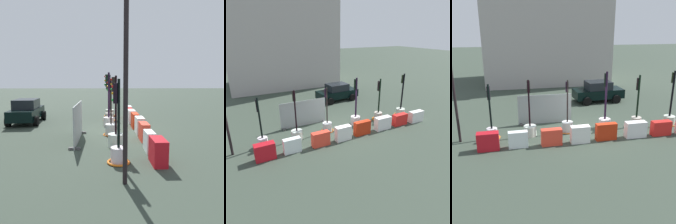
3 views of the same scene
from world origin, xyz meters
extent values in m
plane|color=#354136|center=(0.00, 0.00, 0.00)|extent=(120.00, 120.00, 0.00)
cylinder|color=silver|center=(-5.26, 0.11, 0.29)|extent=(0.57, 0.57, 0.58)
cylinder|color=black|center=(-5.26, 0.11, 1.78)|extent=(0.10, 0.10, 2.41)
cube|color=black|center=(-5.27, 0.23, 2.50)|extent=(0.16, 0.16, 0.70)
sphere|color=red|center=(-5.28, 0.32, 2.73)|extent=(0.09, 0.09, 0.09)
sphere|color=orange|center=(-5.28, 0.32, 2.50)|extent=(0.09, 0.09, 0.09)
sphere|color=green|center=(-5.28, 0.32, 2.26)|extent=(0.09, 0.09, 0.09)
torus|color=orange|center=(-5.26, 0.11, 0.04)|extent=(0.83, 0.83, 0.08)
cylinder|color=silver|center=(-3.22, 0.12, 0.29)|extent=(0.69, 0.69, 0.58)
cylinder|color=black|center=(-3.22, 0.12, 1.85)|extent=(0.09, 0.09, 2.55)
cube|color=black|center=(-3.21, 0.23, 2.75)|extent=(0.15, 0.15, 0.62)
sphere|color=red|center=(-3.21, 0.31, 2.96)|extent=(0.09, 0.09, 0.09)
sphere|color=orange|center=(-3.21, 0.31, 2.75)|extent=(0.09, 0.09, 0.09)
sphere|color=green|center=(-3.21, 0.31, 2.54)|extent=(0.09, 0.09, 0.09)
cylinder|color=silver|center=(-1.09, 0.28, 0.30)|extent=(0.63, 0.63, 0.59)
cylinder|color=black|center=(-1.09, 0.28, 1.80)|extent=(0.08, 0.08, 2.40)
cube|color=black|center=(-1.10, 0.38, 2.60)|extent=(0.16, 0.13, 0.57)
sphere|color=red|center=(-1.10, 0.46, 2.79)|extent=(0.09, 0.09, 0.09)
sphere|color=orange|center=(-1.10, 0.46, 2.60)|extent=(0.09, 0.09, 0.09)
sphere|color=green|center=(-1.10, 0.46, 2.41)|extent=(0.09, 0.09, 0.09)
torus|color=orange|center=(-1.09, 0.28, 0.03)|extent=(0.85, 0.85, 0.05)
cylinder|color=silver|center=(1.17, 0.36, 0.29)|extent=(0.69, 0.69, 0.58)
cylinder|color=black|center=(1.17, 0.36, 1.98)|extent=(0.12, 0.12, 2.79)
cube|color=black|center=(1.18, 0.50, 2.88)|extent=(0.17, 0.16, 0.74)
sphere|color=red|center=(1.18, 0.59, 3.12)|extent=(0.11, 0.11, 0.11)
sphere|color=orange|center=(1.18, 0.59, 2.88)|extent=(0.11, 0.11, 0.11)
sphere|color=green|center=(1.18, 0.59, 2.63)|extent=(0.11, 0.11, 0.11)
cylinder|color=#BCB2A5|center=(3.15, 0.31, 0.29)|extent=(0.59, 0.59, 0.57)
cylinder|color=black|center=(3.15, 0.31, 1.84)|extent=(0.11, 0.11, 2.54)
cube|color=black|center=(3.12, 0.43, 2.57)|extent=(0.17, 0.16, 0.72)
sphere|color=red|center=(3.11, 0.51, 2.81)|extent=(0.10, 0.10, 0.10)
sphere|color=orange|center=(3.11, 0.51, 2.57)|extent=(0.10, 0.10, 0.10)
sphere|color=green|center=(3.11, 0.51, 2.33)|extent=(0.10, 0.10, 0.10)
torus|color=orange|center=(3.15, 0.31, 0.04)|extent=(0.88, 0.88, 0.08)
cylinder|color=beige|center=(5.28, 0.22, 0.27)|extent=(0.68, 0.68, 0.53)
cylinder|color=black|center=(5.28, 0.22, 1.92)|extent=(0.12, 0.12, 2.77)
cube|color=black|center=(5.29, 0.35, 2.87)|extent=(0.16, 0.14, 0.63)
sphere|color=red|center=(5.29, 0.43, 3.08)|extent=(0.10, 0.10, 0.10)
sphere|color=orange|center=(5.29, 0.43, 2.87)|extent=(0.10, 0.10, 0.10)
sphere|color=green|center=(5.29, 0.43, 2.67)|extent=(0.10, 0.10, 0.10)
torus|color=orange|center=(5.28, 0.22, 0.03)|extent=(0.94, 0.94, 0.06)
cube|color=red|center=(-5.36, -1.27, 0.46)|extent=(1.05, 0.49, 0.91)
cube|color=silver|center=(-3.92, -1.24, 0.42)|extent=(0.97, 0.38, 0.84)
cube|color=#EA3D2A|center=(-2.24, -1.30, 0.43)|extent=(1.06, 0.42, 0.86)
cube|color=silver|center=(-0.75, -1.30, 0.45)|extent=(1.00, 0.44, 0.91)
cube|color=red|center=(0.69, -1.22, 0.46)|extent=(1.12, 0.38, 0.91)
cube|color=silver|center=(2.38, -1.19, 0.44)|extent=(1.16, 0.49, 0.88)
cube|color=red|center=(3.90, -1.19, 0.40)|extent=(1.10, 0.45, 0.81)
cube|color=white|center=(5.37, -1.30, 0.40)|extent=(1.13, 0.46, 0.81)
cube|color=black|center=(2.58, 5.94, 0.66)|extent=(3.95, 1.85, 0.68)
cube|color=black|center=(2.58, 5.94, 1.31)|extent=(2.00, 1.54, 0.61)
cylinder|color=black|center=(3.72, 6.87, 0.32)|extent=(0.65, 0.32, 0.64)
cylinder|color=black|center=(3.82, 5.15, 0.32)|extent=(0.65, 0.32, 0.64)
cylinder|color=black|center=(1.33, 6.72, 0.32)|extent=(0.65, 0.32, 0.64)
cylinder|color=black|center=(1.44, 5.00, 0.32)|extent=(0.65, 0.32, 0.64)
cube|color=#ABA49F|center=(-0.34, 15.11, 7.11)|extent=(12.18, 7.71, 14.22)
cube|color=#939D9D|center=(-2.15, 1.90, 0.91)|extent=(3.28, 0.04, 1.82)
cube|color=#4C4C4C|center=(-3.63, 1.90, 0.05)|extent=(0.16, 0.50, 0.10)
cube|color=#4C4C4C|center=(-0.67, 1.90, 0.05)|extent=(0.16, 0.50, 0.10)
camera|label=1|loc=(-13.15, 0.57, 2.99)|focal=37.07mm
camera|label=2|loc=(-6.43, -11.46, 6.34)|focal=34.11mm
camera|label=3|loc=(-4.08, -13.71, 5.94)|focal=43.14mm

